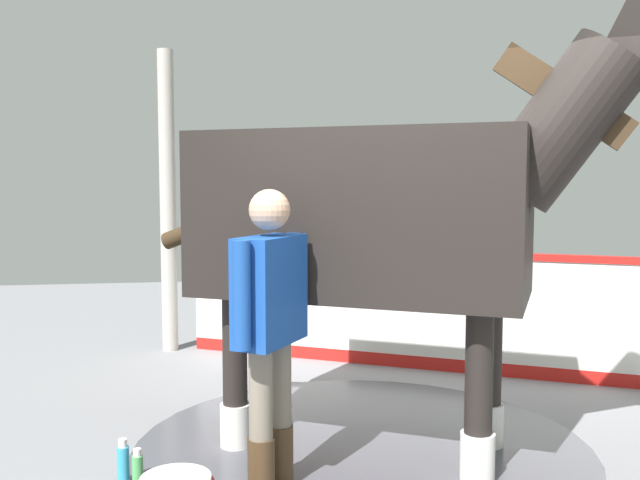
# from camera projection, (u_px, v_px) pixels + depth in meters

# --- Properties ---
(ground_plane) EXTENTS (16.00, 16.00, 0.02)m
(ground_plane) POSITION_uv_depth(u_px,v_px,m) (405.00, 462.00, 4.30)
(ground_plane) COLOR gray
(wet_patch) EXTENTS (2.98, 2.98, 0.00)m
(wet_patch) POSITION_uv_depth(u_px,v_px,m) (362.00, 445.00, 4.55)
(wet_patch) COLOR #4C4C54
(wet_patch) RESTS_ON ground
(barrier_wall) EXTENTS (2.29, 4.18, 1.10)m
(barrier_wall) POSITION_uv_depth(u_px,v_px,m) (423.00, 314.00, 6.37)
(barrier_wall) COLOR white
(barrier_wall) RESTS_ON ground
(roof_post_far) EXTENTS (0.16, 0.16, 3.03)m
(roof_post_far) POSITION_uv_depth(u_px,v_px,m) (168.00, 202.00, 6.99)
(roof_post_far) COLOR #B7B2A8
(roof_post_far) RESTS_ON ground
(horse) EXTENTS (2.00, 3.16, 2.72)m
(horse) POSITION_uv_depth(u_px,v_px,m) (383.00, 214.00, 4.37)
(horse) COLOR black
(horse) RESTS_ON ground
(handler) EXTENTS (0.58, 0.45, 1.69)m
(handler) POSITION_uv_depth(u_px,v_px,m) (270.00, 319.00, 3.82)
(handler) COLOR #47331E
(handler) RESTS_ON ground
(bottle_shampoo) EXTENTS (0.07, 0.07, 0.26)m
(bottle_shampoo) POSITION_uv_depth(u_px,v_px,m) (123.00, 463.00, 3.98)
(bottle_shampoo) COLOR #3399CC
(bottle_shampoo) RESTS_ON ground
(bottle_spray) EXTENTS (0.06, 0.06, 0.23)m
(bottle_spray) POSITION_uv_depth(u_px,v_px,m) (138.00, 470.00, 3.91)
(bottle_spray) COLOR #4CA559
(bottle_spray) RESTS_ON ground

